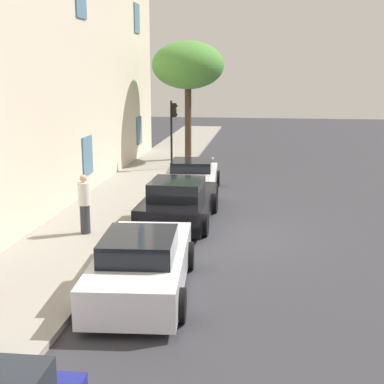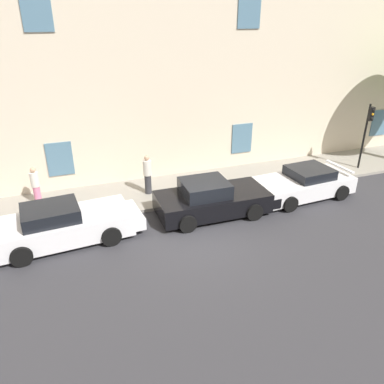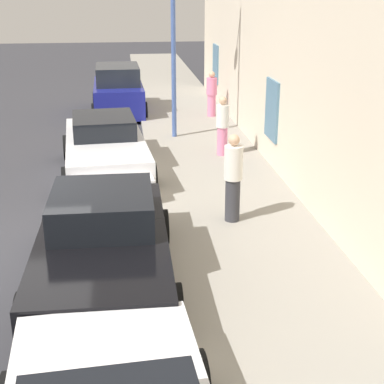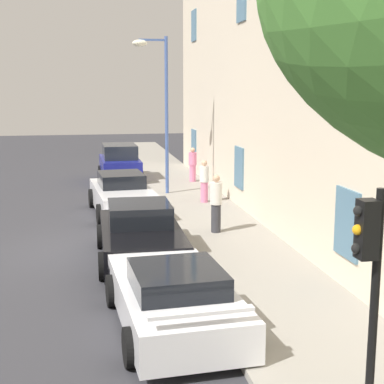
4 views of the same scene
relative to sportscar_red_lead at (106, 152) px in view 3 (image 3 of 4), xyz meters
The scene contains 8 objects.
ground_plane 4.72m from the sportscar_red_lead, 18.38° to the right, with size 80.00×80.00×0.00m, color #333338.
sidewalk 5.21m from the sportscar_red_lead, 30.88° to the left, with size 60.00×3.16×0.14m, color gray.
sportscar_red_lead is the anchor object (origin of this frame).
sportscar_yellow_flank 5.69m from the sportscar_red_lead, ahead, with size 4.87×2.29×1.48m.
hatchback_parked 7.35m from the sportscar_red_lead, behind, with size 3.83×2.02×1.80m.
pedestrian_admiring 6.96m from the sportscar_red_lead, 148.72° to the left, with size 0.51×0.51×1.59m.
pedestrian_strolling 3.34m from the sportscar_red_lead, 108.66° to the left, with size 0.45×0.45×1.62m.
pedestrian_bystander 4.37m from the sportscar_red_lead, 35.95° to the left, with size 0.48×0.48×1.77m.
Camera 3 is at (9.29, 1.96, 4.58)m, focal length 52.69 mm.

